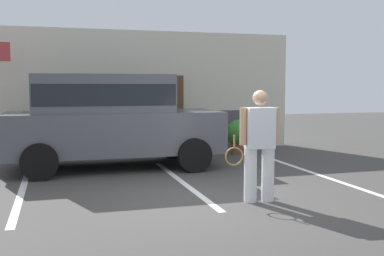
# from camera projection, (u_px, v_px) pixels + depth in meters

# --- Properties ---
(ground_plane) EXTENTS (40.00, 40.00, 0.00)m
(ground_plane) POSITION_uv_depth(u_px,v_px,m) (207.00, 201.00, 7.28)
(ground_plane) COLOR #423F3D
(parking_stripe_0) EXTENTS (0.12, 4.40, 0.01)m
(parking_stripe_0) POSITION_uv_depth(u_px,v_px,m) (22.00, 192.00, 7.91)
(parking_stripe_0) COLOR silver
(parking_stripe_0) RESTS_ON ground_plane
(parking_stripe_1) EXTENTS (0.12, 4.40, 0.01)m
(parking_stripe_1) POSITION_uv_depth(u_px,v_px,m) (182.00, 182.00, 8.72)
(parking_stripe_1) COLOR silver
(parking_stripe_1) RESTS_ON ground_plane
(parking_stripe_2) EXTENTS (0.12, 4.40, 0.01)m
(parking_stripe_2) POSITION_uv_depth(u_px,v_px,m) (316.00, 174.00, 9.53)
(parking_stripe_2) COLOR silver
(parking_stripe_2) RESTS_ON ground_plane
(house_frontage) EXTENTS (8.84, 0.40, 3.32)m
(house_frontage) POSITION_uv_depth(u_px,v_px,m) (140.00, 95.00, 12.85)
(house_frontage) COLOR beige
(house_frontage) RESTS_ON ground_plane
(parked_suv) EXTENTS (4.61, 2.18, 2.05)m
(parked_suv) POSITION_uv_depth(u_px,v_px,m) (109.00, 116.00, 10.10)
(parked_suv) COLOR #4C4F54
(parked_suv) RESTS_ON ground_plane
(tennis_player_man) EXTENTS (0.90, 0.31, 1.75)m
(tennis_player_man) POSITION_uv_depth(u_px,v_px,m) (259.00, 144.00, 7.18)
(tennis_player_man) COLOR white
(tennis_player_man) RESTS_ON ground_plane
(potted_plant_by_porch) EXTENTS (0.69, 0.69, 0.91)m
(potted_plant_by_porch) POSITION_uv_depth(u_px,v_px,m) (239.00, 135.00, 12.37)
(potted_plant_by_porch) COLOR brown
(potted_plant_by_porch) RESTS_ON ground_plane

